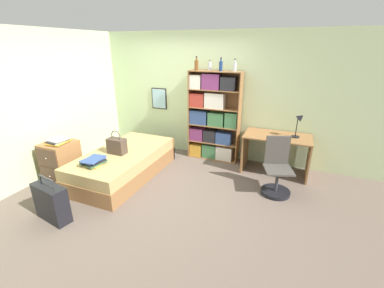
{
  "coord_description": "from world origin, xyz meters",
  "views": [
    {
      "loc": [
        2.19,
        -3.53,
        2.31
      ],
      "look_at": [
        0.65,
        0.21,
        0.75
      ],
      "focal_mm": 24.0,
      "sensor_mm": 36.0,
      "label": 1
    }
  ],
  "objects_px": {
    "bottle_clear": "(221,66)",
    "bottle_blue": "(235,67)",
    "desk_chair": "(277,176)",
    "desk": "(276,147)",
    "bottle_brown": "(210,66)",
    "bed": "(124,163)",
    "bottle_green": "(196,65)",
    "suitcase": "(52,203)",
    "book_stack_on_bed": "(94,161)",
    "desk_lamp": "(300,121)",
    "bookcase": "(212,118)",
    "dresser": "(61,161)",
    "magazine_pile_on_dresser": "(58,141)",
    "handbag": "(117,146)"
  },
  "relations": [
    {
      "from": "dresser",
      "to": "desk",
      "type": "relative_size",
      "value": 0.6
    },
    {
      "from": "bed",
      "to": "dresser",
      "type": "xyz_separation_m",
      "value": [
        -0.93,
        -0.58,
        0.12
      ]
    },
    {
      "from": "handbag",
      "to": "book_stack_on_bed",
      "type": "distance_m",
      "value": 0.55
    },
    {
      "from": "suitcase",
      "to": "desk",
      "type": "relative_size",
      "value": 0.55
    },
    {
      "from": "bottle_clear",
      "to": "desk_lamp",
      "type": "relative_size",
      "value": 0.55
    },
    {
      "from": "bottle_brown",
      "to": "desk_chair",
      "type": "height_order",
      "value": "bottle_brown"
    },
    {
      "from": "bed",
      "to": "suitcase",
      "type": "xyz_separation_m",
      "value": [
        -0.12,
        -1.49,
        0.03
      ]
    },
    {
      "from": "suitcase",
      "to": "bottle_green",
      "type": "relative_size",
      "value": 2.48
    },
    {
      "from": "bottle_green",
      "to": "desk_lamp",
      "type": "relative_size",
      "value": 0.58
    },
    {
      "from": "bed",
      "to": "dresser",
      "type": "height_order",
      "value": "dresser"
    },
    {
      "from": "suitcase",
      "to": "bottle_blue",
      "type": "xyz_separation_m",
      "value": [
        1.79,
        2.89,
        1.67
      ]
    },
    {
      "from": "bottle_clear",
      "to": "bottle_blue",
      "type": "distance_m",
      "value": 0.27
    },
    {
      "from": "bottle_green",
      "to": "dresser",
      "type": "bearing_deg",
      "value": -133.66
    },
    {
      "from": "bottle_green",
      "to": "desk",
      "type": "distance_m",
      "value": 2.22
    },
    {
      "from": "dresser",
      "to": "desk",
      "type": "distance_m",
      "value": 3.96
    },
    {
      "from": "desk",
      "to": "desk_lamp",
      "type": "distance_m",
      "value": 0.63
    },
    {
      "from": "magazine_pile_on_dresser",
      "to": "bottle_green",
      "type": "height_order",
      "value": "bottle_green"
    },
    {
      "from": "desk",
      "to": "bottle_brown",
      "type": "bearing_deg",
      "value": 171.27
    },
    {
      "from": "book_stack_on_bed",
      "to": "desk_lamp",
      "type": "bearing_deg",
      "value": 31.89
    },
    {
      "from": "desk",
      "to": "desk_chair",
      "type": "height_order",
      "value": "desk_chair"
    },
    {
      "from": "book_stack_on_bed",
      "to": "suitcase",
      "type": "relative_size",
      "value": 0.59
    },
    {
      "from": "bottle_green",
      "to": "bottle_clear",
      "type": "relative_size",
      "value": 1.06
    },
    {
      "from": "bookcase",
      "to": "bottle_clear",
      "type": "distance_m",
      "value": 1.07
    },
    {
      "from": "desk_chair",
      "to": "bottle_brown",
      "type": "bearing_deg",
      "value": 147.51
    },
    {
      "from": "book_stack_on_bed",
      "to": "desk",
      "type": "distance_m",
      "value": 3.27
    },
    {
      "from": "bed",
      "to": "desk_chair",
      "type": "xyz_separation_m",
      "value": [
        2.7,
        0.45,
        0.07
      ]
    },
    {
      "from": "desk_chair",
      "to": "desk",
      "type": "bearing_deg",
      "value": 97.37
    },
    {
      "from": "bottle_brown",
      "to": "bottle_clear",
      "type": "distance_m",
      "value": 0.25
    },
    {
      "from": "bottle_blue",
      "to": "bottle_brown",
      "type": "bearing_deg",
      "value": 177.27
    },
    {
      "from": "bottle_clear",
      "to": "bottle_blue",
      "type": "height_order",
      "value": "bottle_clear"
    },
    {
      "from": "suitcase",
      "to": "desk_chair",
      "type": "height_order",
      "value": "desk_chair"
    },
    {
      "from": "dresser",
      "to": "bottle_clear",
      "type": "bearing_deg",
      "value": 39.57
    },
    {
      "from": "suitcase",
      "to": "bottle_brown",
      "type": "relative_size",
      "value": 3.39
    },
    {
      "from": "bed",
      "to": "bottle_green",
      "type": "height_order",
      "value": "bottle_green"
    },
    {
      "from": "handbag",
      "to": "bottle_blue",
      "type": "bearing_deg",
      "value": 41.49
    },
    {
      "from": "bed",
      "to": "bookcase",
      "type": "relative_size",
      "value": 1.13
    },
    {
      "from": "suitcase",
      "to": "bottle_brown",
      "type": "bearing_deg",
      "value": 66.22
    },
    {
      "from": "dresser",
      "to": "bottle_clear",
      "type": "height_order",
      "value": "bottle_clear"
    },
    {
      "from": "magazine_pile_on_dresser",
      "to": "bottle_green",
      "type": "relative_size",
      "value": 1.41
    },
    {
      "from": "bottle_blue",
      "to": "desk_lamp",
      "type": "relative_size",
      "value": 0.5
    },
    {
      "from": "book_stack_on_bed",
      "to": "desk_chair",
      "type": "relative_size",
      "value": 0.41
    },
    {
      "from": "magazine_pile_on_dresser",
      "to": "desk_chair",
      "type": "distance_m",
      "value": 3.77
    },
    {
      "from": "dresser",
      "to": "desk_lamp",
      "type": "xyz_separation_m",
      "value": [
        3.87,
        1.81,
        0.7
      ]
    },
    {
      "from": "bottle_blue",
      "to": "desk_chair",
      "type": "height_order",
      "value": "bottle_blue"
    },
    {
      "from": "magazine_pile_on_dresser",
      "to": "bottle_blue",
      "type": "height_order",
      "value": "bottle_blue"
    },
    {
      "from": "bottle_green",
      "to": "bottle_clear",
      "type": "xyz_separation_m",
      "value": [
        0.5,
        0.0,
        -0.01
      ]
    },
    {
      "from": "book_stack_on_bed",
      "to": "bookcase",
      "type": "distance_m",
      "value": 2.47
    },
    {
      "from": "bottle_blue",
      "to": "suitcase",
      "type": "bearing_deg",
      "value": -121.76
    },
    {
      "from": "bookcase",
      "to": "bottle_blue",
      "type": "bearing_deg",
      "value": 1.57
    },
    {
      "from": "bookcase",
      "to": "bottle_brown",
      "type": "xyz_separation_m",
      "value": [
        -0.09,
        0.04,
        1.04
      ]
    }
  ]
}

